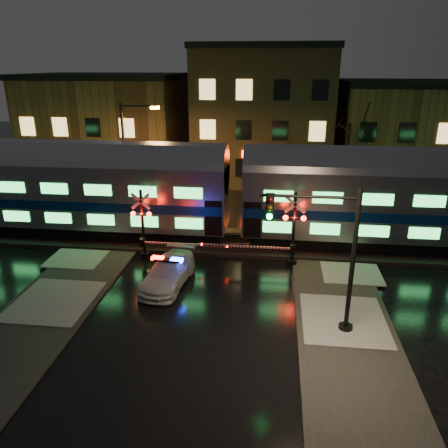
{
  "coord_description": "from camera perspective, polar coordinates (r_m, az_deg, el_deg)",
  "views": [
    {
      "loc": [
        3.35,
        -19.51,
        10.36
      ],
      "look_at": [
        0.71,
        2.5,
        2.2
      ],
      "focal_mm": 35.0,
      "sensor_mm": 36.0,
      "label": 1
    }
  ],
  "objects": [
    {
      "name": "train",
      "position": [
        25.58,
        1.5,
        4.38
      ],
      "size": [
        51.0,
        3.12,
        5.92
      ],
      "color": "black",
      "rests_on": "ballast"
    },
    {
      "name": "building_right",
      "position": [
        43.54,
        22.71,
        10.62
      ],
      "size": [
        12.0,
        10.0,
        8.5
      ],
      "primitive_type": "cube",
      "color": "brown",
      "rests_on": "ground"
    },
    {
      "name": "ballast",
      "position": [
        26.77,
        -0.86,
        -2.28
      ],
      "size": [
        90.0,
        4.2,
        0.24
      ],
      "primitive_type": "cube",
      "color": "black",
      "rests_on": "ground"
    },
    {
      "name": "streetlight",
      "position": [
        30.75,
        -12.38,
        8.94
      ],
      "size": [
        2.66,
        0.28,
        7.97
      ],
      "color": "black",
      "rests_on": "ground"
    },
    {
      "name": "crossing_signal_right",
      "position": [
        23.48,
        8.18,
        -1.61
      ],
      "size": [
        5.85,
        0.66,
        4.14
      ],
      "color": "black",
      "rests_on": "ground"
    },
    {
      "name": "traffic_light",
      "position": [
        17.42,
        13.4,
        -4.43
      ],
      "size": [
        3.97,
        0.71,
        6.13
      ],
      "rotation": [
        0.0,
        0.0,
        0.13
      ],
      "color": "black",
      "rests_on": "ground"
    },
    {
      "name": "crossing_signal_left",
      "position": [
        24.46,
        -9.78,
        -0.97
      ],
      "size": [
        5.63,
        0.65,
        3.98
      ],
      "color": "black",
      "rests_on": "ground"
    },
    {
      "name": "police_car",
      "position": [
        21.88,
        -7.34,
        -6.29
      ],
      "size": [
        2.3,
        4.67,
        1.46
      ],
      "rotation": [
        0.0,
        0.0,
        -0.11
      ],
      "color": "white",
      "rests_on": "ground"
    },
    {
      "name": "building_left",
      "position": [
        45.0,
        -14.85,
        12.07
      ],
      "size": [
        14.0,
        10.0,
        9.0
      ],
      "primitive_type": "cube",
      "color": "brown",
      "rests_on": "ground"
    },
    {
      "name": "sidewalk_left",
      "position": [
        19.64,
        -25.35,
        -13.62
      ],
      "size": [
        4.0,
        20.0,
        0.12
      ],
      "primitive_type": "cube",
      "color": "#2D2D2D",
      "rests_on": "ground"
    },
    {
      "name": "building_mid",
      "position": [
        42.28,
        5.13,
        13.87
      ],
      "size": [
        12.0,
        11.0,
        11.5
      ],
      "primitive_type": "cube",
      "color": "brown",
      "rests_on": "ground"
    },
    {
      "name": "ground",
      "position": [
        22.34,
        -2.59,
        -7.44
      ],
      "size": [
        120.0,
        120.0,
        0.0
      ],
      "primitive_type": "plane",
      "color": "black",
      "rests_on": "ground"
    },
    {
      "name": "sidewalk_right",
      "position": [
        17.28,
        16.69,
        -17.39
      ],
      "size": [
        4.0,
        20.0,
        0.12
      ],
      "primitive_type": "cube",
      "color": "#2D2D2D",
      "rests_on": "ground"
    }
  ]
}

